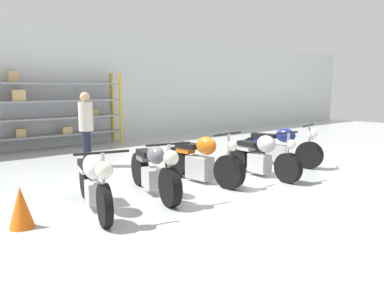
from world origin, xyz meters
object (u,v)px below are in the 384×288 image
object	(u,v)px
motorcycle_white	(94,179)
motorcycle_blue	(281,147)
motorcycle_orange	(202,161)
traffic_cone	(21,207)
person_browsing	(86,123)
motorcycle_grey	(154,170)
motorcycle_silver	(261,156)
shelving_rack	(49,109)

from	to	relation	value
motorcycle_white	motorcycle_blue	world-z (taller)	motorcycle_white
motorcycle_orange	traffic_cone	distance (m)	3.38
motorcycle_white	person_browsing	size ratio (longest dim) A/B	1.17
motorcycle_orange	motorcycle_blue	distance (m)	2.47
motorcycle_white	traffic_cone	world-z (taller)	motorcycle_white
motorcycle_blue	person_browsing	bearing A→B (deg)	-141.63
motorcycle_grey	motorcycle_silver	size ratio (longest dim) A/B	1.04
shelving_rack	motorcycle_grey	xyz separation A→B (m)	(-0.32, -5.96, -0.75)
motorcycle_white	motorcycle_silver	distance (m)	3.60
shelving_rack	motorcycle_silver	size ratio (longest dim) A/B	2.25
motorcycle_grey	traffic_cone	bearing A→B (deg)	-72.72
traffic_cone	motorcycle_orange	bearing A→B (deg)	5.18
motorcycle_orange	person_browsing	world-z (taller)	person_browsing
motorcycle_white	traffic_cone	bearing A→B (deg)	-74.94
motorcycle_grey	person_browsing	size ratio (longest dim) A/B	1.19
shelving_rack	motorcycle_grey	distance (m)	6.01
person_browsing	motorcycle_orange	bearing A→B (deg)	152.64
motorcycle_orange	motorcycle_silver	distance (m)	1.33
motorcycle_grey	person_browsing	xyz separation A→B (m)	(0.10, 2.90, 0.58)
person_browsing	traffic_cone	size ratio (longest dim) A/B	3.10
motorcycle_silver	motorcycle_blue	bearing A→B (deg)	112.30
traffic_cone	motorcycle_blue	bearing A→B (deg)	3.27
shelving_rack	motorcycle_grey	size ratio (longest dim) A/B	2.16
shelving_rack	person_browsing	bearing A→B (deg)	-94.17
motorcycle_blue	traffic_cone	bearing A→B (deg)	-101.00
motorcycle_silver	traffic_cone	size ratio (longest dim) A/B	3.54
motorcycle_orange	motorcycle_silver	world-z (taller)	motorcycle_orange
person_browsing	motorcycle_silver	bearing A→B (deg)	167.62
motorcycle_white	motorcycle_silver	world-z (taller)	motorcycle_white
motorcycle_orange	person_browsing	size ratio (longest dim) A/B	1.17
person_browsing	traffic_cone	world-z (taller)	person_browsing
motorcycle_white	motorcycle_orange	size ratio (longest dim) A/B	1.00
motorcycle_grey	motorcycle_blue	world-z (taller)	motorcycle_blue
motorcycle_white	person_browsing	xyz separation A→B (m)	(1.24, 3.04, 0.53)
motorcycle_white	motorcycle_silver	xyz separation A→B (m)	(3.60, -0.12, -0.07)
motorcycle_silver	traffic_cone	bearing A→B (deg)	-89.06
motorcycle_white	motorcycle_blue	distance (m)	4.82
motorcycle_white	motorcycle_blue	xyz separation A→B (m)	(4.81, 0.32, -0.04)
motorcycle_grey	motorcycle_blue	bearing A→B (deg)	105.91
motorcycle_white	motorcycle_grey	distance (m)	1.15
shelving_rack	motorcycle_orange	xyz separation A→B (m)	(0.87, -5.81, -0.76)
shelving_rack	motorcycle_blue	bearing A→B (deg)	-59.95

